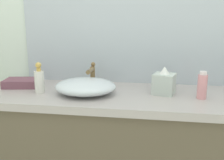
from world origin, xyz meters
name	(u,v)px	position (x,y,z in m)	size (l,w,h in m)	color
bathroom_wall_rear	(138,13)	(0.00, 0.73, 1.30)	(6.00, 0.06, 2.60)	silver
sink_basin	(86,86)	(-0.26, 0.38, 0.89)	(0.34, 0.30, 0.08)	silver
faucet	(92,73)	(-0.26, 0.54, 0.94)	(0.03, 0.15, 0.15)	brown
soap_dispenser	(39,80)	(-0.53, 0.37, 0.92)	(0.05, 0.05, 0.18)	silver
perfume_bottle	(202,86)	(0.36, 0.39, 0.92)	(0.05, 0.05, 0.15)	pink
tissue_box	(164,83)	(0.17, 0.45, 0.92)	(0.14, 0.14, 0.15)	#BBC5BE
folded_hand_towel	(22,83)	(-0.69, 0.48, 0.87)	(0.21, 0.14, 0.05)	#754756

